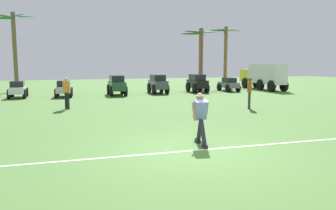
{
  "coord_description": "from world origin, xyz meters",
  "views": [
    {
      "loc": [
        -3.19,
        -7.58,
        2.23
      ],
      "look_at": [
        0.14,
        2.34,
        0.9
      ],
      "focal_mm": 35.0,
      "sensor_mm": 36.0,
      "label": 1
    }
  ],
  "objects_px": {
    "parked_car_slot_e": "(158,83)",
    "box_truck": "(263,75)",
    "frisbee_thrower": "(201,116)",
    "frisbee_in_flight": "(198,117)",
    "palm_tree_right_of_centre": "(226,51)",
    "palm_tree_far_left": "(14,44)",
    "parked_car_slot_d": "(117,85)",
    "parked_car_slot_b": "(18,89)",
    "parked_car_slot_g": "(229,84)",
    "parked_car_slot_c": "(64,88)",
    "parked_car_slot_f": "(197,83)",
    "teammate_midfield": "(250,90)",
    "palm_tree_left_of_centre": "(201,53)",
    "teammate_near_sideline": "(67,90)"
  },
  "relations": [
    {
      "from": "parked_car_slot_f",
      "to": "palm_tree_far_left",
      "type": "height_order",
      "value": "palm_tree_far_left"
    },
    {
      "from": "parked_car_slot_c",
      "to": "parked_car_slot_g",
      "type": "xyz_separation_m",
      "value": [
        12.75,
        0.51,
        0.0
      ]
    },
    {
      "from": "palm_tree_far_left",
      "to": "box_truck",
      "type": "bearing_deg",
      "value": -12.59
    },
    {
      "from": "teammate_near_sideline",
      "to": "parked_car_slot_e",
      "type": "bearing_deg",
      "value": 45.53
    },
    {
      "from": "parked_car_slot_e",
      "to": "box_truck",
      "type": "xyz_separation_m",
      "value": [
        9.67,
        0.62,
        0.49
      ]
    },
    {
      "from": "frisbee_thrower",
      "to": "parked_car_slot_g",
      "type": "height_order",
      "value": "frisbee_thrower"
    },
    {
      "from": "parked_car_slot_c",
      "to": "palm_tree_left_of_centre",
      "type": "xyz_separation_m",
      "value": [
        12.35,
        5.18,
        2.67
      ]
    },
    {
      "from": "frisbee_in_flight",
      "to": "teammate_near_sideline",
      "type": "distance_m",
      "value": 8.57
    },
    {
      "from": "palm_tree_right_of_centre",
      "to": "palm_tree_far_left",
      "type": "bearing_deg",
      "value": -176.57
    },
    {
      "from": "parked_car_slot_d",
      "to": "palm_tree_right_of_centre",
      "type": "xyz_separation_m",
      "value": [
        12.22,
        6.75,
        2.78
      ]
    },
    {
      "from": "parked_car_slot_c",
      "to": "palm_tree_right_of_centre",
      "type": "relative_size",
      "value": 0.38
    },
    {
      "from": "teammate_near_sideline",
      "to": "palm_tree_right_of_centre",
      "type": "xyz_separation_m",
      "value": [
        15.77,
        13.1,
        2.58
      ]
    },
    {
      "from": "palm_tree_far_left",
      "to": "parked_car_slot_c",
      "type": "bearing_deg",
      "value": -58.21
    },
    {
      "from": "parked_car_slot_f",
      "to": "palm_tree_far_left",
      "type": "distance_m",
      "value": 14.72
    },
    {
      "from": "frisbee_in_flight",
      "to": "parked_car_slot_f",
      "type": "bearing_deg",
      "value": 66.45
    },
    {
      "from": "parked_car_slot_c",
      "to": "parked_car_slot_f",
      "type": "distance_m",
      "value": 9.96
    },
    {
      "from": "palm_tree_left_of_centre",
      "to": "parked_car_slot_b",
      "type": "bearing_deg",
      "value": -162.49
    },
    {
      "from": "parked_car_slot_d",
      "to": "box_truck",
      "type": "xyz_separation_m",
      "value": [
        12.86,
        1.14,
        0.49
      ]
    },
    {
      "from": "parked_car_slot_d",
      "to": "palm_tree_far_left",
      "type": "relative_size",
      "value": 0.38
    },
    {
      "from": "teammate_midfield",
      "to": "box_truck",
      "type": "xyz_separation_m",
      "value": [
        7.84,
        10.24,
        0.29
      ]
    },
    {
      "from": "parked_car_slot_e",
      "to": "parked_car_slot_g",
      "type": "relative_size",
      "value": 1.07
    },
    {
      "from": "parked_car_slot_g",
      "to": "palm_tree_right_of_centre",
      "type": "distance_m",
      "value": 7.59
    },
    {
      "from": "teammate_midfield",
      "to": "palm_tree_far_left",
      "type": "xyz_separation_m",
      "value": [
        -12.09,
        14.69,
        2.79
      ]
    },
    {
      "from": "palm_tree_left_of_centre",
      "to": "palm_tree_right_of_centre",
      "type": "xyz_separation_m",
      "value": [
        3.46,
        1.62,
        0.29
      ]
    },
    {
      "from": "frisbee_thrower",
      "to": "frisbee_in_flight",
      "type": "height_order",
      "value": "frisbee_thrower"
    },
    {
      "from": "parked_car_slot_b",
      "to": "palm_tree_far_left",
      "type": "xyz_separation_m",
      "value": [
        -0.63,
        5.26,
        3.17
      ]
    },
    {
      "from": "frisbee_thrower",
      "to": "palm_tree_right_of_centre",
      "type": "xyz_separation_m",
      "value": [
        12.48,
        21.71,
        2.72
      ]
    },
    {
      "from": "parked_car_slot_c",
      "to": "palm_tree_far_left",
      "type": "height_order",
      "value": "palm_tree_far_left"
    },
    {
      "from": "frisbee_thrower",
      "to": "parked_car_slot_b",
      "type": "relative_size",
      "value": 0.65
    },
    {
      "from": "parked_car_slot_f",
      "to": "parked_car_slot_c",
      "type": "bearing_deg",
      "value": -177.43
    },
    {
      "from": "frisbee_in_flight",
      "to": "parked_car_slot_b",
      "type": "distance_m",
      "value": 15.84
    },
    {
      "from": "palm_tree_far_left",
      "to": "palm_tree_right_of_centre",
      "type": "height_order",
      "value": "palm_tree_far_left"
    },
    {
      "from": "teammate_near_sideline",
      "to": "parked_car_slot_b",
      "type": "distance_m",
      "value": 7.29
    },
    {
      "from": "parked_car_slot_f",
      "to": "palm_tree_left_of_centre",
      "type": "distance_m",
      "value": 5.86
    },
    {
      "from": "parked_car_slot_f",
      "to": "parked_car_slot_b",
      "type": "bearing_deg",
      "value": -179.68
    },
    {
      "from": "parked_car_slot_d",
      "to": "palm_tree_left_of_centre",
      "type": "distance_m",
      "value": 10.46
    },
    {
      "from": "parked_car_slot_b",
      "to": "parked_car_slot_f",
      "type": "relative_size",
      "value": 0.92
    },
    {
      "from": "frisbee_thrower",
      "to": "parked_car_slot_d",
      "type": "xyz_separation_m",
      "value": [
        0.26,
        14.96,
        -0.06
      ]
    },
    {
      "from": "teammate_near_sideline",
      "to": "parked_car_slot_c",
      "type": "distance_m",
      "value": 6.31
    },
    {
      "from": "frisbee_in_flight",
      "to": "box_truck",
      "type": "bearing_deg",
      "value": 49.97
    },
    {
      "from": "parked_car_slot_c",
      "to": "palm_tree_right_of_centre",
      "type": "distance_m",
      "value": 17.45
    },
    {
      "from": "parked_car_slot_e",
      "to": "box_truck",
      "type": "height_order",
      "value": "box_truck"
    },
    {
      "from": "parked_car_slot_c",
      "to": "palm_tree_far_left",
      "type": "distance_m",
      "value": 7.35
    },
    {
      "from": "parked_car_slot_e",
      "to": "palm_tree_right_of_centre",
      "type": "relative_size",
      "value": 0.4
    },
    {
      "from": "teammate_midfield",
      "to": "palm_tree_left_of_centre",
      "type": "relative_size",
      "value": 0.29
    },
    {
      "from": "frisbee_in_flight",
      "to": "teammate_near_sideline",
      "type": "bearing_deg",
      "value": 114.71
    },
    {
      "from": "teammate_near_sideline",
      "to": "parked_car_slot_e",
      "type": "height_order",
      "value": "teammate_near_sideline"
    },
    {
      "from": "parked_car_slot_g",
      "to": "box_truck",
      "type": "distance_m",
      "value": 3.82
    },
    {
      "from": "frisbee_thrower",
      "to": "parked_car_slot_c",
      "type": "bearing_deg",
      "value": 102.55
    },
    {
      "from": "parked_car_slot_b",
      "to": "palm_tree_far_left",
      "type": "height_order",
      "value": "palm_tree_far_left"
    }
  ]
}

